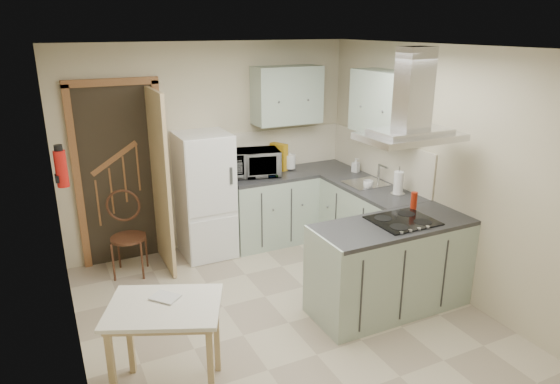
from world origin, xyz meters
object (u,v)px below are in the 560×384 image
bentwood_chair (128,238)px  drop_leaf_table (168,349)px  fridge (205,195)px  extractor_hood (410,137)px  peninsula (391,266)px  microwave (255,163)px

bentwood_chair → drop_leaf_table: bearing=-72.7°
fridge → extractor_hood: (1.32, -1.98, 0.97)m
bentwood_chair → peninsula: bearing=-20.8°
peninsula → drop_leaf_table: peninsula is taller
peninsula → extractor_hood: extractor_hood is taller
peninsula → microwave: bearing=105.4°
extractor_hood → bentwood_chair: extractor_hood is taller
extractor_hood → bentwood_chair: 3.20m
peninsula → extractor_hood: bearing=0.0°
extractor_hood → microwave: size_ratio=1.55×
fridge → bentwood_chair: bearing=-171.9°
fridge → extractor_hood: size_ratio=1.67×
peninsula → extractor_hood: size_ratio=1.72×
drop_leaf_table → peninsula: bearing=30.2°
bentwood_chair → microwave: size_ratio=1.50×
extractor_hood → microwave: bearing=108.0°
peninsula → drop_leaf_table: (-2.26, -0.25, -0.07)m
fridge → bentwood_chair: fridge is taller
fridge → extractor_hood: 2.57m
peninsula → bentwood_chair: bearing=139.6°
drop_leaf_table → extractor_hood: bearing=29.9°
fridge → peninsula: (1.22, -1.98, -0.30)m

